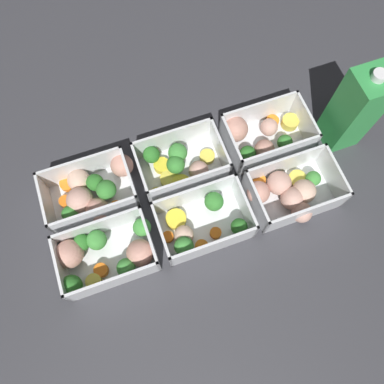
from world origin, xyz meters
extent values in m
plane|color=#38383D|center=(0.00, 0.00, 0.00)|extent=(4.00, 4.00, 0.00)
cube|color=white|center=(-0.18, -0.06, 0.00)|extent=(0.17, 0.11, 0.00)
cube|color=white|center=(-0.18, -0.11, 0.03)|extent=(0.17, 0.01, 0.07)
cube|color=white|center=(-0.18, -0.01, 0.03)|extent=(0.17, 0.01, 0.07)
cube|color=white|center=(-0.26, -0.06, 0.03)|extent=(0.01, 0.11, 0.07)
cube|color=white|center=(-0.10, -0.06, 0.03)|extent=(0.01, 0.11, 0.07)
sphere|color=tan|center=(-0.25, -0.04, 0.03)|extent=(0.05, 0.05, 0.05)
sphere|color=tan|center=(-0.13, -0.08, 0.03)|extent=(0.07, 0.07, 0.05)
cylinder|color=#519448|center=(-0.11, -0.04, 0.01)|extent=(0.01, 0.01, 0.01)
sphere|color=#42933D|center=(-0.11, -0.04, 0.03)|extent=(0.03, 0.03, 0.03)
cylinder|color=#519448|center=(-0.16, -0.10, 0.01)|extent=(0.01, 0.01, 0.02)
sphere|color=#42933D|center=(-0.16, -0.10, 0.03)|extent=(0.03, 0.03, 0.03)
cylinder|color=orange|center=(-0.20, -0.08, 0.01)|extent=(0.03, 0.03, 0.02)
cylinder|color=#407A37|center=(-0.25, -0.10, 0.01)|extent=(0.01, 0.01, 0.02)
sphere|color=#2D7228|center=(-0.25, -0.10, 0.03)|extent=(0.04, 0.04, 0.04)
cylinder|color=#519448|center=(-0.19, -0.03, 0.01)|extent=(0.01, 0.01, 0.01)
sphere|color=#42933D|center=(-0.19, -0.03, 0.03)|extent=(0.04, 0.04, 0.04)
cylinder|color=#407A37|center=(-0.22, -0.03, 0.01)|extent=(0.01, 0.01, 0.01)
sphere|color=#2D7228|center=(-0.22, -0.03, 0.03)|extent=(0.03, 0.03, 0.03)
cylinder|color=#DBC647|center=(-0.22, -0.10, 0.01)|extent=(0.04, 0.04, 0.02)
cube|color=white|center=(0.00, -0.06, 0.00)|extent=(0.17, 0.11, 0.00)
cube|color=white|center=(0.00, -0.11, 0.03)|extent=(0.17, 0.01, 0.07)
cube|color=white|center=(0.00, -0.01, 0.03)|extent=(0.17, 0.01, 0.07)
cube|color=white|center=(-0.08, -0.06, 0.03)|extent=(0.01, 0.11, 0.07)
cube|color=white|center=(0.08, -0.06, 0.03)|extent=(0.01, 0.11, 0.07)
cylinder|color=#49883F|center=(0.03, -0.03, 0.01)|extent=(0.01, 0.01, 0.01)
sphere|color=#388433|center=(0.03, -0.03, 0.03)|extent=(0.04, 0.04, 0.04)
cylinder|color=#519448|center=(-0.05, -0.10, 0.01)|extent=(0.01, 0.01, 0.02)
sphere|color=#42933D|center=(-0.05, -0.10, 0.03)|extent=(0.04, 0.04, 0.04)
cylinder|color=orange|center=(-0.02, -0.10, 0.01)|extent=(0.03, 0.03, 0.02)
cylinder|color=#407A37|center=(0.06, -0.10, 0.01)|extent=(0.01, 0.01, 0.02)
sphere|color=#2D7228|center=(0.06, -0.10, 0.03)|extent=(0.03, 0.03, 0.03)
cylinder|color=orange|center=(-0.07, -0.06, 0.01)|extent=(0.02, 0.02, 0.01)
cylinder|color=orange|center=(0.02, -0.09, 0.01)|extent=(0.03, 0.03, 0.01)
cylinder|color=yellow|center=(-0.05, -0.04, 0.01)|extent=(0.05, 0.05, 0.01)
sphere|color=beige|center=(-0.04, -0.07, 0.02)|extent=(0.04, 0.04, 0.04)
cube|color=white|center=(0.18, -0.06, 0.00)|extent=(0.17, 0.11, 0.00)
cube|color=white|center=(0.18, -0.11, 0.03)|extent=(0.17, 0.01, 0.07)
cube|color=white|center=(0.18, -0.01, 0.03)|extent=(0.17, 0.01, 0.07)
cube|color=white|center=(0.10, -0.06, 0.03)|extent=(0.01, 0.11, 0.07)
cube|color=white|center=(0.26, -0.06, 0.03)|extent=(0.01, 0.11, 0.07)
sphere|color=tan|center=(0.12, -0.04, 0.03)|extent=(0.04, 0.04, 0.04)
sphere|color=#D19E8C|center=(0.18, -0.11, 0.02)|extent=(0.05, 0.05, 0.04)
cylinder|color=orange|center=(0.13, -0.02, 0.01)|extent=(0.04, 0.04, 0.01)
sphere|color=#D19E8C|center=(0.16, -0.04, 0.03)|extent=(0.05, 0.05, 0.05)
cylinder|color=#DBC647|center=(0.20, -0.04, 0.01)|extent=(0.04, 0.04, 0.02)
sphere|color=#D19E8C|center=(0.17, -0.08, 0.03)|extent=(0.06, 0.06, 0.04)
sphere|color=beige|center=(0.20, -0.07, 0.03)|extent=(0.06, 0.06, 0.05)
cylinder|color=#519448|center=(0.23, -0.05, 0.01)|extent=(0.01, 0.01, 0.01)
sphere|color=#42933D|center=(0.23, -0.05, 0.03)|extent=(0.03, 0.03, 0.03)
cube|color=white|center=(-0.18, 0.06, 0.00)|extent=(0.17, 0.11, 0.00)
cube|color=white|center=(-0.18, 0.01, 0.03)|extent=(0.17, 0.01, 0.07)
cube|color=white|center=(-0.18, 0.11, 0.03)|extent=(0.17, 0.01, 0.07)
cube|color=white|center=(-0.26, 0.06, 0.03)|extent=(0.01, 0.11, 0.07)
cube|color=white|center=(-0.10, 0.06, 0.03)|extent=(0.01, 0.11, 0.07)
sphere|color=beige|center=(-0.20, 0.10, 0.03)|extent=(0.05, 0.05, 0.04)
cylinder|color=orange|center=(-0.15, 0.03, 0.01)|extent=(0.02, 0.02, 0.02)
sphere|color=#D19E8C|center=(-0.20, 0.05, 0.03)|extent=(0.06, 0.06, 0.05)
cylinder|color=#49883F|center=(-0.15, 0.05, 0.01)|extent=(0.01, 0.01, 0.02)
sphere|color=#388433|center=(-0.15, 0.05, 0.04)|extent=(0.04, 0.04, 0.04)
cylinder|color=#49883F|center=(-0.23, 0.03, 0.01)|extent=(0.01, 0.01, 0.01)
sphere|color=#388433|center=(-0.23, 0.03, 0.03)|extent=(0.03, 0.03, 0.03)
sphere|color=tan|center=(-0.11, 0.10, 0.03)|extent=(0.06, 0.06, 0.04)
cylinder|color=orange|center=(-0.23, 0.07, 0.01)|extent=(0.03, 0.03, 0.01)
cylinder|color=#407A37|center=(-0.17, 0.08, 0.01)|extent=(0.01, 0.01, 0.01)
sphere|color=#2D7228|center=(-0.17, 0.08, 0.03)|extent=(0.03, 0.03, 0.03)
sphere|color=tan|center=(-0.18, 0.03, 0.03)|extent=(0.05, 0.05, 0.04)
cylinder|color=orange|center=(-0.22, 0.10, 0.01)|extent=(0.04, 0.04, 0.01)
cube|color=white|center=(0.00, 0.06, 0.00)|extent=(0.17, 0.11, 0.00)
cube|color=white|center=(0.00, 0.01, 0.03)|extent=(0.17, 0.01, 0.07)
cube|color=white|center=(0.00, 0.11, 0.03)|extent=(0.17, 0.01, 0.07)
cube|color=white|center=(-0.08, 0.06, 0.03)|extent=(0.01, 0.11, 0.07)
cube|color=white|center=(0.08, 0.06, 0.03)|extent=(0.01, 0.11, 0.07)
cylinder|color=yellow|center=(-0.04, 0.08, 0.01)|extent=(0.04, 0.04, 0.01)
cylinder|color=yellow|center=(-0.01, 0.03, 0.01)|extent=(0.05, 0.05, 0.02)
cylinder|color=#DBC647|center=(-0.03, 0.04, 0.01)|extent=(0.05, 0.05, 0.01)
cylinder|color=#407A37|center=(-0.05, 0.10, 0.01)|extent=(0.01, 0.01, 0.01)
sphere|color=#2D7228|center=(-0.05, 0.10, 0.03)|extent=(0.03, 0.03, 0.03)
cylinder|color=#49883F|center=(-0.01, 0.06, 0.01)|extent=(0.01, 0.01, 0.01)
sphere|color=#388433|center=(-0.01, 0.06, 0.03)|extent=(0.04, 0.04, 0.04)
cylinder|color=#519448|center=(0.00, 0.08, 0.01)|extent=(0.01, 0.01, 0.02)
sphere|color=#42933D|center=(0.00, 0.08, 0.03)|extent=(0.04, 0.04, 0.04)
sphere|color=#D19E8C|center=(0.03, 0.04, 0.02)|extent=(0.05, 0.05, 0.04)
cylinder|color=#DBC647|center=(0.06, 0.07, 0.01)|extent=(0.04, 0.04, 0.01)
cylinder|color=#DBC647|center=(-0.06, 0.02, 0.01)|extent=(0.04, 0.04, 0.02)
cube|color=white|center=(0.18, 0.06, 0.00)|extent=(0.17, 0.11, 0.00)
cube|color=white|center=(0.18, 0.01, 0.03)|extent=(0.17, 0.01, 0.07)
cube|color=white|center=(0.18, 0.11, 0.03)|extent=(0.17, 0.01, 0.07)
cube|color=white|center=(0.10, 0.06, 0.03)|extent=(0.01, 0.11, 0.07)
cube|color=white|center=(0.26, 0.06, 0.03)|extent=(0.01, 0.11, 0.07)
cylinder|color=#49883F|center=(0.21, 0.04, 0.01)|extent=(0.01, 0.01, 0.01)
sphere|color=#388433|center=(0.21, 0.04, 0.03)|extent=(0.03, 0.03, 0.03)
sphere|color=tan|center=(0.13, 0.10, 0.03)|extent=(0.07, 0.07, 0.05)
cylinder|color=#407A37|center=(0.13, 0.04, 0.01)|extent=(0.01, 0.01, 0.01)
sphere|color=#2D7228|center=(0.13, 0.04, 0.03)|extent=(0.03, 0.03, 0.03)
sphere|color=#D19E8C|center=(0.20, 0.08, 0.02)|extent=(0.05, 0.05, 0.04)
sphere|color=tan|center=(0.17, 0.04, 0.02)|extent=(0.05, 0.05, 0.04)
cylinder|color=orange|center=(0.21, 0.10, 0.01)|extent=(0.04, 0.04, 0.01)
cylinder|color=#DBC647|center=(0.25, 0.08, 0.01)|extent=(0.05, 0.05, 0.02)
cube|color=green|center=(0.33, 0.03, 0.10)|extent=(0.07, 0.07, 0.19)
cylinder|color=white|center=(0.33, 0.03, 0.20)|extent=(0.02, 0.02, 0.01)
camera|label=1|loc=(-0.08, -0.23, 0.69)|focal=35.00mm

